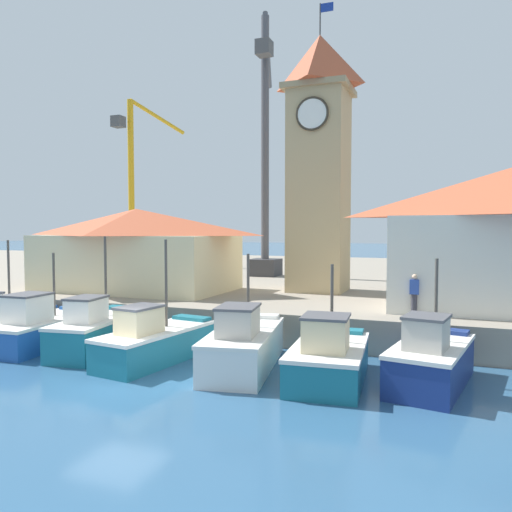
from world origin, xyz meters
TOP-DOWN VIEW (x-y plane):
  - ground_plane at (0.00, 0.00)m, footprint 300.00×300.00m
  - quay_wharf at (0.00, 26.05)m, footprint 120.00×40.00m
  - fishing_boat_left_outer at (-5.83, 2.99)m, footprint 2.37×5.13m
  - fishing_boat_left_inner at (-3.17, 3.03)m, footprint 2.38×4.87m
  - fishing_boat_mid_left at (-0.34, 2.55)m, footprint 2.44×5.00m
  - fishing_boat_center at (2.90, 2.94)m, footprint 2.84×5.48m
  - fishing_boat_mid_right at (5.88, 2.60)m, footprint 2.52×4.57m
  - fishing_boat_right_inner at (8.84, 3.19)m, footprint 2.59×4.58m
  - clock_tower at (2.75, 13.84)m, footprint 3.40×3.40m
  - warehouse_left at (-6.67, 10.73)m, footprint 10.57×6.16m
  - port_crane_near at (-2.99, 21.21)m, footprint 3.62×9.72m
  - port_crane_far at (-18.47, 27.33)m, footprint 3.33×7.97m
  - dock_worker_near_tower at (8.08, 7.51)m, footprint 0.34×0.22m

SIDE VIEW (x-z plane):
  - ground_plane at x=0.00m, z-range 0.00..0.00m
  - quay_wharf at x=0.00m, z-range 0.00..1.35m
  - fishing_boat_mid_right at x=5.88m, z-range -1.05..2.52m
  - fishing_boat_mid_left at x=-0.34m, z-range -1.42..2.89m
  - fishing_boat_left_outer at x=-5.83m, z-range -1.12..2.60m
  - fishing_boat_right_inner at x=8.84m, z-range -1.11..2.68m
  - fishing_boat_left_inner at x=-3.17m, z-range -1.41..3.00m
  - fishing_boat_center at x=2.90m, z-range -1.12..2.71m
  - dock_worker_near_tower at x=8.08m, z-range 1.38..3.00m
  - warehouse_left at x=-6.67m, z-range 1.40..5.84m
  - port_crane_far at x=-18.47m, z-range -0.52..14.92m
  - clock_tower at x=2.75m, z-range 0.96..16.12m
  - port_crane_near at x=-2.99m, z-range -0.65..17.85m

